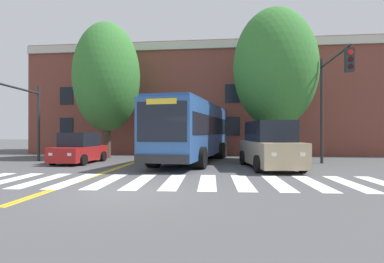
{
  "coord_description": "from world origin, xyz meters",
  "views": [
    {
      "loc": [
        3.01,
        -8.5,
        1.75
      ],
      "look_at": [
        1.19,
        8.18,
        1.79
      ],
      "focal_mm": 28.0,
      "sensor_mm": 36.0,
      "label": 1
    }
  ],
  "objects": [
    {
      "name": "lane_line_yellow_inner",
      "position": [
        -2.27,
        15.92,
        0.0
      ],
      "size": [
        0.12,
        36.0,
        0.01
      ],
      "primitive_type": "cube",
      "color": "gold",
      "rests_on": "ground"
    },
    {
      "name": "street_tree_curbside_large",
      "position": [
        6.1,
        10.2,
        5.65
      ],
      "size": [
        6.28,
        6.04,
        9.34
      ],
      "color": "brown",
      "rests_on": "ground"
    },
    {
      "name": "lane_line_yellow_outer",
      "position": [
        -2.11,
        15.92,
        0.0
      ],
      "size": [
        0.12,
        36.0,
        0.01
      ],
      "primitive_type": "cube",
      "color": "gold",
      "rests_on": "ground"
    },
    {
      "name": "traffic_light_near_corner",
      "position": [
        8.39,
        7.28,
        3.99
      ],
      "size": [
        0.43,
        4.44,
        5.9
      ],
      "color": "#28282D",
      "rests_on": "ground"
    },
    {
      "name": "crosswalk",
      "position": [
        0.61,
        1.92,
        0.0
      ],
      "size": [
        16.37,
        4.14,
        0.01
      ],
      "color": "white",
      "rests_on": "ground"
    },
    {
      "name": "street_tree_curbside_small",
      "position": [
        -4.96,
        11.1,
        5.5
      ],
      "size": [
        4.91,
        5.14,
        9.22
      ],
      "color": "#4C3D2D",
      "rests_on": "ground"
    },
    {
      "name": "city_bus",
      "position": [
        1.16,
        9.2,
        1.87
      ],
      "size": [
        4.05,
        11.05,
        3.44
      ],
      "color": "#2D5699",
      "rests_on": "ground"
    },
    {
      "name": "traffic_light_far_corner",
      "position": [
        -7.98,
        6.56,
        3.09
      ],
      "size": [
        0.77,
        4.44,
        4.59
      ],
      "color": "#28282D",
      "rests_on": "ground"
    },
    {
      "name": "car_red_near_lane",
      "position": [
        -5.19,
        7.71,
        0.79
      ],
      "size": [
        2.06,
        3.91,
        1.73
      ],
      "color": "#AD1E1E",
      "rests_on": "ground"
    },
    {
      "name": "building_facade",
      "position": [
        3.61,
        17.6,
        4.41
      ],
      "size": [
        32.95,
        6.94,
        8.82
      ],
      "color": "brown",
      "rests_on": "ground"
    },
    {
      "name": "ground_plane",
      "position": [
        0.0,
        0.0,
        0.0
      ],
      "size": [
        120.0,
        120.0,
        0.0
      ],
      "primitive_type": "plane",
      "color": "#4C4C4F"
    },
    {
      "name": "car_tan_far_lane",
      "position": [
        5.18,
        6.38,
        1.08
      ],
      "size": [
        2.71,
        5.41,
        2.29
      ],
      "color": "tan",
      "rests_on": "ground"
    }
  ]
}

